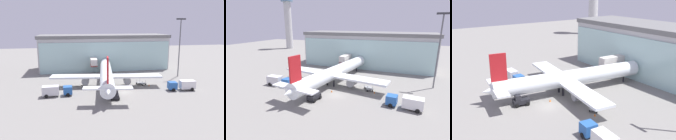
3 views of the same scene
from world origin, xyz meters
The scene contains 12 objects.
ground centered at (0.00, 0.00, 0.00)m, with size 240.00×240.00×0.00m, color gray.
terminal_building centered at (0.00, 33.90, 6.80)m, with size 50.86×15.74×13.60m.
jet_bridge centered at (-5.38, 25.79, 4.42)m, with size 2.90×12.95×5.80m.
control_tower centered at (-61.49, 64.35, 20.53)m, with size 8.19×8.19×35.27m.
apron_light_mast centered at (22.75, 14.35, 11.58)m, with size 3.20×0.40×19.64m.
airplane centered at (-3.57, 7.67, 3.33)m, with size 31.86×38.93×10.70m.
catering_truck centered at (-17.51, 0.40, 1.47)m, with size 7.34×2.61×2.65m.
fuel_truck centered at (16.03, -0.98, 1.47)m, with size 7.48×3.10×2.65m.
baggage_cart centered at (6.74, 6.44, 0.50)m, with size 2.80×3.22×1.50m.
pushback_tug centered at (-3.54, -4.48, 0.97)m, with size 2.56×3.42×2.30m.
safety_cone_nose centered at (-1.65, 1.37, 0.28)m, with size 0.36×0.36×0.55m, color orange.
safety_cone_wingtip centered at (8.64, 4.72, 0.28)m, with size 0.36×0.36×0.55m, color orange.
Camera 2 is at (15.32, -36.66, 17.09)m, focal length 28.00 mm.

